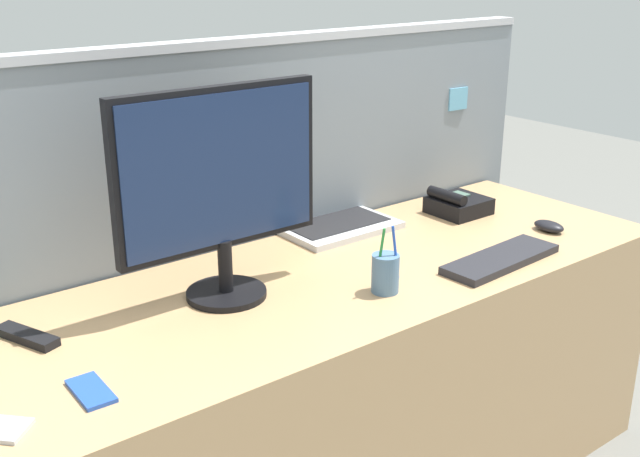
{
  "coord_description": "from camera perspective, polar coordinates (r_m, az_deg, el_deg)",
  "views": [
    {
      "loc": [
        -1.19,
        -1.47,
        1.55
      ],
      "look_at": [
        0.0,
        0.05,
        0.85
      ],
      "focal_mm": 43.19,
      "sensor_mm": 36.0,
      "label": 1
    }
  ],
  "objects": [
    {
      "name": "laptop",
      "position": [
        2.42,
        0.54,
        1.72
      ],
      "size": [
        0.35,
        0.26,
        0.26
      ],
      "color": "silver",
      "rests_on": "desk"
    },
    {
      "name": "desktop_monitor",
      "position": [
        1.86,
        -7.45,
        3.54
      ],
      "size": [
        0.54,
        0.2,
        0.53
      ],
      "color": "black",
      "rests_on": "desk"
    },
    {
      "name": "desk",
      "position": [
        2.23,
        0.81,
        -12.2
      ],
      "size": [
        2.07,
        0.69,
        0.73
      ],
      "primitive_type": "cube",
      "color": "tan",
      "rests_on": "ground_plane"
    },
    {
      "name": "pen_cup",
      "position": [
        1.95,
        4.87,
        -3.3
      ],
      "size": [
        0.07,
        0.07,
        0.18
      ],
      "color": "#4C7093",
      "rests_on": "desk"
    },
    {
      "name": "tv_remote",
      "position": [
        1.85,
        -20.92,
        -7.47
      ],
      "size": [
        0.1,
        0.17,
        0.02
      ],
      "primitive_type": "cube",
      "rotation": [
        0.0,
        0.0,
        0.38
      ],
      "color": "black",
      "rests_on": "desk"
    },
    {
      "name": "keyboard_main",
      "position": [
        2.2,
        13.24,
        -2.23
      ],
      "size": [
        0.39,
        0.15,
        0.02
      ],
      "primitive_type": "cube",
      "rotation": [
        0.0,
        0.0,
        0.06
      ],
      "color": "#232328",
      "rests_on": "desk"
    },
    {
      "name": "desk_phone",
      "position": [
        2.57,
        10.14,
        1.78
      ],
      "size": [
        0.17,
        0.16,
        0.09
      ],
      "color": "black",
      "rests_on": "desk"
    },
    {
      "name": "computer_mouse_right_hand",
      "position": [
        2.48,
        16.6,
        0.16
      ],
      "size": [
        0.06,
        0.1,
        0.03
      ],
      "primitive_type": "ellipsoid",
      "rotation": [
        0.0,
        0.0,
        0.04
      ],
      "color": "black",
      "rests_on": "desk"
    },
    {
      "name": "cubicle_divider",
      "position": [
        2.38,
        -5.0,
        -2.08
      ],
      "size": [
        2.25,
        0.07,
        1.33
      ],
      "color": "gray",
      "rests_on": "ground_plane"
    },
    {
      "name": "cell_phone_blue_case",
      "position": [
        1.61,
        -16.61,
        -11.46
      ],
      "size": [
        0.06,
        0.13,
        0.01
      ],
      "primitive_type": "cube",
      "rotation": [
        0.0,
        0.0,
        -0.02
      ],
      "color": "blue",
      "rests_on": "desk"
    }
  ]
}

